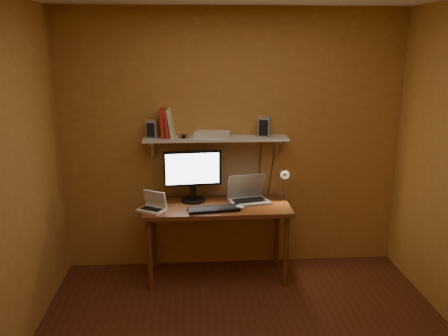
{
  "coord_description": "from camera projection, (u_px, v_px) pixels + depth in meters",
  "views": [
    {
      "loc": [
        -0.4,
        -3.04,
        2.26
      ],
      "look_at": [
        -0.12,
        1.18,
        1.14
      ],
      "focal_mm": 38.0,
      "sensor_mm": 36.0,
      "label": 1
    }
  ],
  "objects": [
    {
      "name": "monitor",
      "position": [
        193.0,
        173.0,
        4.6
      ],
      "size": [
        0.56,
        0.26,
        0.51
      ],
      "rotation": [
        0.0,
        0.0,
        0.1
      ],
      "color": "black",
      "rests_on": "desk"
    },
    {
      "name": "mouse",
      "position": [
        239.0,
        207.0,
        4.45
      ],
      "size": [
        0.11,
        0.09,
        0.03
      ],
      "primitive_type": "ellipsoid",
      "rotation": [
        0.0,
        0.0,
        0.31
      ],
      "color": "white",
      "rests_on": "desk"
    },
    {
      "name": "speaker_right",
      "position": [
        264.0,
        127.0,
        4.59
      ],
      "size": [
        0.14,
        0.14,
        0.2
      ],
      "primitive_type": "cube",
      "rotation": [
        0.0,
        0.0,
        -0.33
      ],
      "color": "gray",
      "rests_on": "wall_shelf"
    },
    {
      "name": "books",
      "position": [
        167.0,
        123.0,
        4.55
      ],
      "size": [
        0.15,
        0.19,
        0.28
      ],
      "color": "red",
      "rests_on": "wall_shelf"
    },
    {
      "name": "shelf_camera",
      "position": [
        184.0,
        136.0,
        4.49
      ],
      "size": [
        0.1,
        0.05,
        0.06
      ],
      "color": "silver",
      "rests_on": "wall_shelf"
    },
    {
      "name": "room",
      "position": [
        253.0,
        190.0,
        3.2
      ],
      "size": [
        3.44,
        3.24,
        2.64
      ],
      "color": "#582416",
      "rests_on": "ground"
    },
    {
      "name": "netbook",
      "position": [
        153.0,
        205.0,
        4.41
      ],
      "size": [
        0.29,
        0.27,
        0.18
      ],
      "rotation": [
        0.0,
        0.0,
        -0.55
      ],
      "color": "white",
      "rests_on": "desk"
    },
    {
      "name": "keyboard",
      "position": [
        214.0,
        209.0,
        4.41
      ],
      "size": [
        0.5,
        0.22,
        0.03
      ],
      "primitive_type": "cube",
      "rotation": [
        0.0,
        0.0,
        0.13
      ],
      "color": "black",
      "rests_on": "desk"
    },
    {
      "name": "laptop",
      "position": [
        248.0,
        194.0,
        4.66
      ],
      "size": [
        0.42,
        0.34,
        0.27
      ],
      "rotation": [
        0.0,
        0.0,
        0.22
      ],
      "color": "gray",
      "rests_on": "desk"
    },
    {
      "name": "wall_shelf",
      "position": [
        216.0,
        139.0,
        4.59
      ],
      "size": [
        1.4,
        0.25,
        0.21
      ],
      "color": "silver",
      "rests_on": "room"
    },
    {
      "name": "speaker_left",
      "position": [
        152.0,
        129.0,
        4.53
      ],
      "size": [
        0.12,
        0.12,
        0.17
      ],
      "primitive_type": "cube",
      "rotation": [
        0.0,
        0.0,
        -0.27
      ],
      "color": "gray",
      "rests_on": "wall_shelf"
    },
    {
      "name": "desk",
      "position": [
        217.0,
        213.0,
        4.58
      ],
      "size": [
        1.4,
        0.6,
        0.75
      ],
      "color": "brown",
      "rests_on": "ground"
    },
    {
      "name": "desk_lamp",
      "position": [
        283.0,
        179.0,
        4.67
      ],
      "size": [
        0.09,
        0.23,
        0.38
      ],
      "color": "silver",
      "rests_on": "desk"
    },
    {
      "name": "router",
      "position": [
        213.0,
        134.0,
        4.59
      ],
      "size": [
        0.37,
        0.28,
        0.06
      ],
      "primitive_type": "cube",
      "rotation": [
        0.0,
        0.0,
        -0.19
      ],
      "color": "white",
      "rests_on": "wall_shelf"
    }
  ]
}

